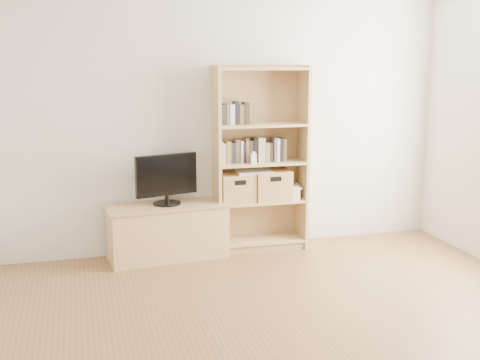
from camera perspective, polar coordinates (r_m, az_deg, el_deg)
name	(u,v)px	position (r m, az deg, el deg)	size (l,w,h in m)	color
back_wall	(223,118)	(5.85, -1.65, 5.93)	(4.50, 0.02, 2.60)	silver
tv_stand	(168,232)	(5.74, -6.86, -4.95)	(1.10, 0.41, 0.50)	tan
bookshelf	(261,159)	(5.84, 1.97, 1.96)	(0.90, 0.32, 1.80)	tan
television	(166,180)	(5.62, -6.99, 0.03)	(0.60, 0.05, 0.47)	black
books_row_mid	(260,149)	(5.84, 1.93, 2.96)	(0.90, 0.18, 0.24)	#B5A190
books_row_upper	(240,114)	(5.75, 0.02, 6.29)	(0.36, 0.13, 0.19)	#B5A190
baby_monitor	(254,159)	(5.71, 1.29, 2.04)	(0.05, 0.03, 0.10)	white
basket_left	(237,187)	(5.82, -0.30, -0.71)	(0.33, 0.27, 0.27)	tan
basket_right	(271,185)	(5.91, 2.99, -0.44)	(0.35, 0.29, 0.29)	tan
laptop	(254,172)	(5.83, 1.33, 0.79)	(0.34, 0.23, 0.03)	silver
magazine_stack	(291,192)	(5.99, 4.81, -1.18)	(0.17, 0.24, 0.11)	silver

